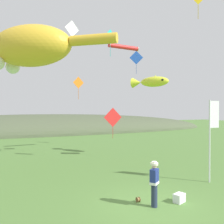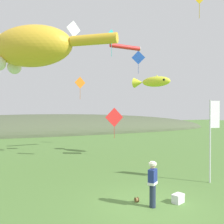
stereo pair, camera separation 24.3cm
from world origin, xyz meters
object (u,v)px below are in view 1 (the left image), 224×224
object	(u,v)px
festival_banner_pole	(212,128)
kite_diamond_red	(113,117)
festival_attendant	(154,182)
kite_spool	(138,200)
kite_diamond_orange	(78,83)
kite_fish_windsock	(150,82)
kite_tube_streamer	(124,47)
picnic_cooler	(179,198)
kite_giant_cat	(21,47)
kite_diamond_white	(72,29)
kite_diamond_blue	(136,58)
kite_diamond_teal	(110,37)

from	to	relation	value
festival_banner_pole	kite_diamond_red	size ratio (longest dim) A/B	1.75
festival_attendant	kite_spool	xyz separation A→B (m)	(-0.34, 0.69, -0.85)
kite_diamond_red	kite_diamond_orange	bearing A→B (deg)	137.21
kite_spool	kite_diamond_red	size ratio (longest dim) A/B	0.08
kite_fish_windsock	kite_tube_streamer	distance (m)	4.05
festival_attendant	picnic_cooler	bearing A→B (deg)	0.09
kite_spool	kite_diamond_orange	world-z (taller)	kite_diamond_orange
kite_tube_streamer	festival_banner_pole	bearing A→B (deg)	-87.29
kite_giant_cat	kite_diamond_orange	bearing A→B (deg)	37.45
festival_attendant	kite_tube_streamer	size ratio (longest dim) A/B	0.60
picnic_cooler	kite_tube_streamer	world-z (taller)	kite_tube_streamer
kite_diamond_white	kite_diamond_red	distance (m)	7.91
kite_fish_windsock	kite_diamond_blue	bearing A→B (deg)	76.91
festival_attendant	picnic_cooler	size ratio (longest dim) A/B	3.09
festival_banner_pole	kite_tube_streamer	world-z (taller)	kite_tube_streamer
festival_banner_pole	kite_diamond_red	xyz separation A→B (m)	(-2.03, 8.31, 0.32)
kite_fish_windsock	kite_tube_streamer	world-z (taller)	kite_tube_streamer
kite_diamond_orange	festival_banner_pole	bearing A→B (deg)	-67.67
kite_diamond_blue	kite_diamond_white	world-z (taller)	kite_diamond_white
picnic_cooler	kite_fish_windsock	size ratio (longest dim) A/B	0.19
picnic_cooler	festival_banner_pole	xyz separation A→B (m)	(3.39, 1.65, 2.62)
festival_attendant	kite_diamond_white	world-z (taller)	kite_diamond_white
picnic_cooler	kite_diamond_blue	world-z (taller)	kite_diamond_blue
kite_fish_windsock	kite_diamond_blue	xyz separation A→B (m)	(0.95, 4.08, 2.76)
kite_diamond_blue	kite_giant_cat	bearing A→B (deg)	-156.76
kite_tube_streamer	kite_spool	bearing A→B (deg)	-113.04
kite_fish_windsock	kite_diamond_red	world-z (taller)	kite_fish_windsock
kite_diamond_white	festival_banner_pole	bearing A→B (deg)	-64.09
kite_giant_cat	kite_diamond_red	xyz separation A→B (m)	(6.93, 1.53, -4.56)
kite_diamond_teal	kite_diamond_white	bearing A→B (deg)	126.75
kite_diamond_blue	festival_attendant	bearing A→B (deg)	-115.96
festival_banner_pole	kite_diamond_orange	world-z (taller)	kite_diamond_orange
festival_attendant	festival_banner_pole	xyz separation A→B (m)	(4.58, 1.66, 1.85)
kite_spool	kite_diamond_white	xyz separation A→B (m)	(0.03, 11.02, 10.18)
kite_diamond_orange	kite_fish_windsock	bearing A→B (deg)	-31.09
kite_diamond_blue	kite_diamond_white	size ratio (longest dim) A/B	0.99
festival_banner_pole	kite_tube_streamer	bearing A→B (deg)	92.71
kite_tube_streamer	kite_giant_cat	bearing A→B (deg)	-162.12
kite_spool	kite_diamond_white	size ratio (longest dim) A/B	0.09
kite_diamond_white	kite_diamond_teal	bearing A→B (deg)	-53.25
festival_attendant	kite_diamond_blue	xyz separation A→B (m)	(6.35, 13.04, 7.78)
picnic_cooler	kite_fish_windsock	xyz separation A→B (m)	(4.21, 8.96, 5.79)
kite_fish_windsock	kite_diamond_orange	xyz separation A→B (m)	(-5.09, 3.07, -0.00)
festival_banner_pole	kite_fish_windsock	size ratio (longest dim) A/B	1.42
kite_fish_windsock	kite_diamond_teal	distance (m)	4.73
festival_banner_pole	kite_diamond_blue	distance (m)	12.96
kite_diamond_white	kite_diamond_orange	distance (m)	4.37
kite_spool	kite_diamond_white	distance (m)	15.00
kite_tube_streamer	kite_diamond_white	distance (m)	4.61
kite_spool	kite_diamond_red	world-z (taller)	kite_diamond_red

